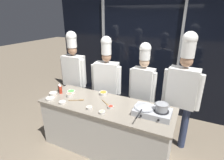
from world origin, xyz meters
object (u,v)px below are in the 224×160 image
portable_stove (152,112)px  squeeze_bottle_chili (60,89)px  prep_bowl_ginger (102,112)px  frying_pan (144,106)px  squeeze_bottle_soy (60,88)px  prep_bowl_rice (62,102)px  prep_bowl_chicken (50,98)px  chef_line (143,83)px  serving_spoon_slotted (80,100)px  prep_bowl_shrimp (89,108)px  chef_sous (107,78)px  stock_pot (162,107)px  chef_head (74,71)px  serving_spoon_solid (107,104)px  prep_bowl_scallions (71,91)px  prep_bowl_mushrooms (70,95)px  prep_bowl_carrots (103,93)px  prep_bowl_garlic (53,94)px  chef_pastry (182,87)px  prep_bowl_chili_flakes (111,107)px

portable_stove → squeeze_bottle_chili: 1.75m
prep_bowl_ginger → frying_pan: bearing=27.1°
squeeze_bottle_soy → prep_bowl_ginger: squeeze_bottle_soy is taller
prep_bowl_rice → prep_bowl_chicken: bearing=176.2°
chef_line → serving_spoon_slotted: bearing=46.8°
prep_bowl_shrimp → prep_bowl_chicken: bearing=-178.4°
prep_bowl_shrimp → chef_sous: size_ratio=0.05×
stock_pot → chef_head: chef_head is taller
prep_bowl_rice → chef_line: 1.50m
serving_spoon_solid → chef_line: size_ratio=0.12×
squeeze_bottle_soy → serving_spoon_solid: (1.07, -0.07, -0.07)m
prep_bowl_scallions → prep_bowl_mushrooms: (0.08, -0.15, 0.01)m
portable_stove → frying_pan: size_ratio=1.01×
prep_bowl_shrimp → serving_spoon_slotted: size_ratio=0.38×
prep_bowl_shrimp → frying_pan: bearing=17.7°
prep_bowl_carrots → serving_spoon_solid: 0.38m
prep_bowl_garlic → prep_bowl_ginger: 1.13m
squeeze_bottle_chili → prep_bowl_carrots: 0.82m
frying_pan → prep_bowl_chicken: (-1.62, -0.28, -0.10)m
prep_bowl_scallions → prep_bowl_carrots: prep_bowl_carrots is taller
prep_bowl_scallions → prep_bowl_ginger: bearing=-24.3°
frying_pan → stock_pot: bearing=1.2°
prep_bowl_garlic → chef_pastry: 2.29m
prep_bowl_scallions → prep_bowl_ginger: size_ratio=1.59×
portable_stove → stock_pot: size_ratio=2.61×
chef_pastry → prep_bowl_carrots: bearing=19.3°
prep_bowl_chicken → chef_head: chef_head is taller
prep_bowl_rice → prep_bowl_chili_flakes: prep_bowl_chili_flakes is taller
squeeze_bottle_chili → chef_head: (-0.14, 0.62, 0.16)m
prep_bowl_rice → prep_bowl_chicken: (-0.29, 0.02, -0.00)m
prep_bowl_rice → prep_bowl_garlic: (-0.36, 0.17, 0.01)m
squeeze_bottle_soy → prep_bowl_carrots: bearing=15.3°
prep_bowl_carrots → prep_bowl_mushrooms: size_ratio=1.23×
prep_bowl_carrots → chef_line: size_ratio=0.08×
prep_bowl_ginger → prep_bowl_mushrooms: size_ratio=0.80×
prep_bowl_mushrooms → chef_pastry: 1.98m
prep_bowl_carrots → stock_pot: bearing=-14.4°
prep_bowl_scallions → prep_bowl_chili_flakes: size_ratio=1.59×
chef_sous → chef_pastry: (1.45, -0.06, 0.10)m
prep_bowl_ginger → chef_head: 1.51m
squeeze_bottle_soy → chef_sous: size_ratio=0.09×
squeeze_bottle_chili → chef_pastry: 2.18m
prep_bowl_carrots → prep_bowl_chicken: 0.95m
squeeze_bottle_soy → portable_stove: bearing=-1.8°
squeeze_bottle_soy → serving_spoon_slotted: squeeze_bottle_soy is taller
stock_pot → chef_sous: 1.41m
prep_bowl_garlic → frying_pan: bearing=4.4°
stock_pot → serving_spoon_solid: (-0.89, -0.01, -0.16)m
stock_pot → chef_pastry: chef_pastry is taller
prep_bowl_rice → serving_spoon_solid: prep_bowl_rice is taller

